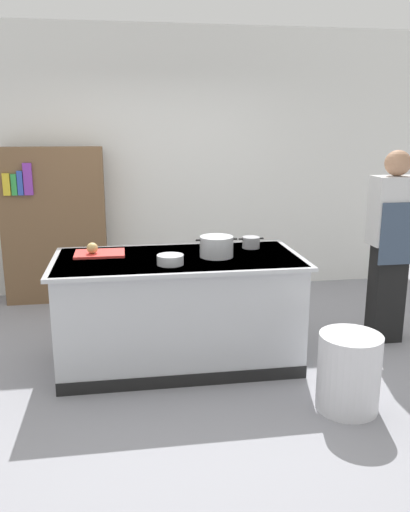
% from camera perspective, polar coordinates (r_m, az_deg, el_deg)
% --- Properties ---
extents(ground_plane, '(10.00, 10.00, 0.00)m').
position_cam_1_polar(ground_plane, '(4.47, -2.83, -11.38)').
color(ground_plane, gray).
extents(back_wall, '(6.40, 0.12, 3.00)m').
position_cam_1_polar(back_wall, '(6.14, -5.11, 10.11)').
color(back_wall, white).
rests_on(back_wall, ground_plane).
extents(counter_island, '(1.98, 0.98, 0.90)m').
position_cam_1_polar(counter_island, '(4.29, -2.91, -5.76)').
color(counter_island, '#B7BABF').
rests_on(counter_island, ground_plane).
extents(cutting_board, '(0.40, 0.28, 0.02)m').
position_cam_1_polar(cutting_board, '(4.31, -11.44, 0.26)').
color(cutting_board, red).
rests_on(cutting_board, counter_island).
extents(onion, '(0.09, 0.09, 0.09)m').
position_cam_1_polar(onion, '(4.28, -12.23, 0.85)').
color(onion, tan).
rests_on(onion, cutting_board).
extents(stock_pot, '(0.33, 0.27, 0.17)m').
position_cam_1_polar(stock_pot, '(4.15, 1.27, 1.04)').
color(stock_pot, '#B7BABF').
rests_on(stock_pot, counter_island).
extents(sauce_pan, '(0.21, 0.15, 0.10)m').
position_cam_1_polar(sauce_pan, '(4.48, 5.05, 1.49)').
color(sauce_pan, '#99999E').
rests_on(sauce_pan, counter_island).
extents(mixing_bowl, '(0.20, 0.20, 0.07)m').
position_cam_1_polar(mixing_bowl, '(3.94, -3.82, -0.41)').
color(mixing_bowl, '#B7BABF').
rests_on(mixing_bowl, counter_island).
extents(trash_bin, '(0.43, 0.43, 0.55)m').
position_cam_1_polar(trash_bin, '(3.80, 15.44, -12.14)').
color(trash_bin, silver).
rests_on(trash_bin, ground_plane).
extents(person_chef, '(0.38, 0.25, 1.72)m').
position_cam_1_polar(person_chef, '(4.88, 19.66, 1.35)').
color(person_chef, black).
rests_on(person_chef, ground_plane).
extents(bookshelf, '(1.10, 0.31, 1.70)m').
position_cam_1_polar(bookshelf, '(5.96, -16.13, 3.21)').
color(bookshelf, brown).
rests_on(bookshelf, ground_plane).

